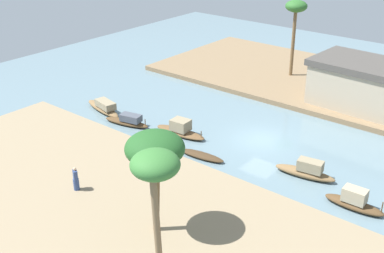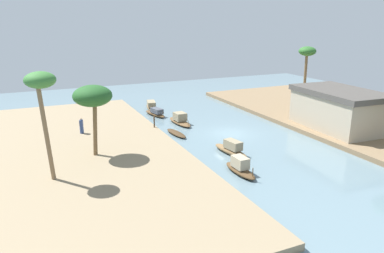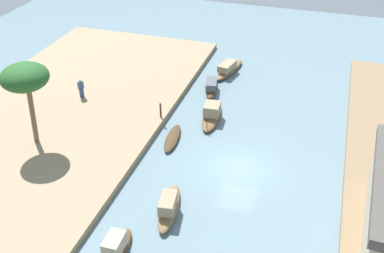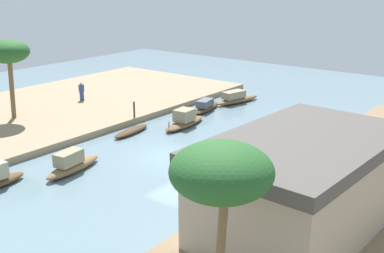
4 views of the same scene
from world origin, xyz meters
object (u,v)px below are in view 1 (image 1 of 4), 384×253
(sampan_foreground, at_px, (202,156))
(mooring_post, at_px, (165,145))
(person_on_near_bank, at_px, (76,180))
(sampan_near_left_bank, at_px, (104,107))
(riverside_building, at_px, (369,85))
(sampan_downstream_large, at_px, (306,171))
(sampan_with_red_awning, at_px, (128,121))
(sampan_upstream_small, at_px, (180,130))
(palm_tree_right_tall, at_px, (296,11))
(sampan_midstream, at_px, (354,201))
(palm_tree_left_far, at_px, (155,174))
(palm_tree_left_near, at_px, (155,150))

(sampan_foreground, xyz_separation_m, mooring_post, (-2.01, -1.64, 0.86))
(person_on_near_bank, bearing_deg, mooring_post, -70.95)
(sampan_near_left_bank, bearing_deg, riverside_building, 51.36)
(sampan_downstream_large, bearing_deg, sampan_with_red_awning, 177.32)
(sampan_downstream_large, xyz_separation_m, sampan_foreground, (-7.02, -2.29, -0.29))
(sampan_upstream_small, height_order, sampan_foreground, sampan_upstream_small)
(person_on_near_bank, height_order, palm_tree_right_tall, palm_tree_right_tall)
(sampan_upstream_small, bearing_deg, person_on_near_bank, -91.31)
(sampan_midstream, height_order, palm_tree_right_tall, palm_tree_right_tall)
(sampan_near_left_bank, height_order, palm_tree_right_tall, palm_tree_right_tall)
(sampan_downstream_large, bearing_deg, sampan_near_left_bank, 174.26)
(sampan_near_left_bank, height_order, palm_tree_left_far, palm_tree_left_far)
(mooring_post, height_order, riverside_building, riverside_building)
(sampan_near_left_bank, height_order, sampan_foreground, sampan_near_left_bank)
(sampan_foreground, distance_m, palm_tree_left_near, 10.57)
(sampan_downstream_large, distance_m, palm_tree_right_tall, 20.58)
(mooring_post, distance_m, palm_tree_left_far, 15.34)
(sampan_with_red_awning, relative_size, sampan_downstream_large, 0.99)
(sampan_with_red_awning, height_order, sampan_foreground, sampan_with_red_awning)
(sampan_downstream_large, distance_m, palm_tree_left_near, 12.33)
(palm_tree_left_far, bearing_deg, sampan_downstream_large, 90.86)
(sampan_midstream, bearing_deg, sampan_foreground, -177.81)
(mooring_post, distance_m, palm_tree_right_tall, 21.39)
(sampan_with_red_awning, height_order, mooring_post, mooring_post)
(sampan_with_red_awning, bearing_deg, sampan_downstream_large, -5.92)
(sampan_midstream, xyz_separation_m, mooring_post, (-12.94, -2.43, 0.57))
(sampan_downstream_large, distance_m, palm_tree_left_far, 16.01)
(palm_tree_left_near, height_order, palm_tree_left_far, palm_tree_left_far)
(sampan_upstream_small, bearing_deg, palm_tree_left_far, -57.20)
(palm_tree_left_near, bearing_deg, riverside_building, 84.60)
(sampan_upstream_small, distance_m, sampan_near_left_bank, 8.16)
(sampan_midstream, bearing_deg, sampan_upstream_small, 173.74)
(palm_tree_left_far, bearing_deg, mooring_post, 130.89)
(sampan_with_red_awning, bearing_deg, person_on_near_bank, -73.71)
(sampan_downstream_large, relative_size, sampan_upstream_small, 0.93)
(person_on_near_bank, bearing_deg, sampan_with_red_awning, -34.41)
(sampan_upstream_small, relative_size, sampan_near_left_bank, 0.92)
(sampan_with_red_awning, distance_m, mooring_post, 6.53)
(sampan_with_red_awning, relative_size, sampan_near_left_bank, 0.84)
(sampan_near_left_bank, xyz_separation_m, sampan_foreground, (11.73, -1.19, -0.25))
(palm_tree_right_tall, bearing_deg, mooring_post, -86.41)
(sampan_near_left_bank, distance_m, sampan_foreground, 11.79)
(sampan_upstream_small, distance_m, palm_tree_left_far, 19.04)
(sampan_with_red_awning, xyz_separation_m, palm_tree_right_tall, (4.81, 18.28, 6.60))
(sampan_midstream, height_order, palm_tree_left_far, palm_tree_left_far)
(sampan_foreground, relative_size, palm_tree_right_tall, 0.48)
(person_on_near_bank, distance_m, palm_tree_left_far, 12.33)
(person_on_near_bank, bearing_deg, sampan_midstream, -118.56)
(person_on_near_bank, height_order, riverside_building, riverside_building)
(sampan_near_left_bank, xyz_separation_m, sampan_midstream, (22.66, -0.40, 0.05))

